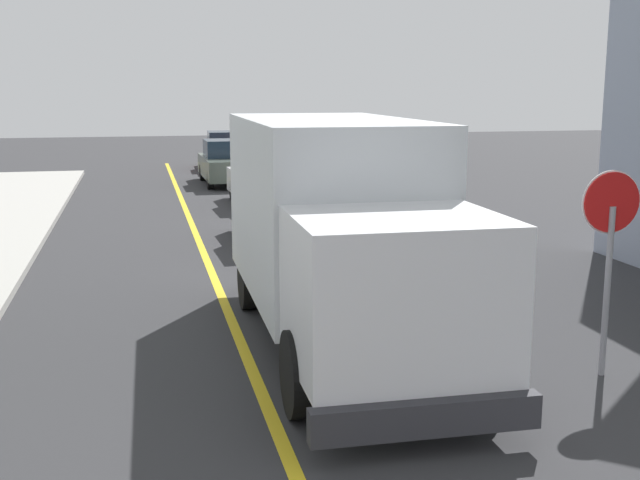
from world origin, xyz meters
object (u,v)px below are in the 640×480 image
object	(u,v)px
box_truck	(338,222)
stop_sign	(610,233)
parked_car_near	(284,210)
parked_car_furthest	(226,151)
parked_car_mid	(266,180)
parked_car_far	(227,163)

from	to	relation	value
box_truck	stop_sign	distance (m)	3.66
parked_car_near	parked_car_furthest	size ratio (longest dim) A/B	1.00
stop_sign	parked_car_near	bearing A→B (deg)	104.25
parked_car_mid	parked_car_far	size ratio (longest dim) A/B	1.01
parked_car_near	parked_car_far	distance (m)	12.06
parked_car_near	parked_car_mid	xyz separation A→B (m)	(0.54, 6.15, 0.00)
parked_car_far	stop_sign	bearing A→B (deg)	-83.53
box_truck	stop_sign	size ratio (longest dim) A/B	2.72
box_truck	parked_car_near	world-z (taller)	box_truck
parked_car_near	parked_car_furthest	bearing A→B (deg)	88.08
box_truck	parked_car_far	world-z (taller)	box_truck
parked_car_mid	parked_car_furthest	xyz separation A→B (m)	(0.06, 11.64, 0.00)
stop_sign	box_truck	bearing A→B (deg)	144.77
parked_car_furthest	stop_sign	bearing A→B (deg)	-86.19
parked_car_mid	stop_sign	xyz separation A→B (m)	(1.88, -15.67, 1.06)
parked_car_furthest	parked_car_mid	bearing A→B (deg)	-90.29
parked_car_mid	parked_car_furthest	world-z (taller)	same
parked_car_far	parked_car_furthest	bearing A→B (deg)	83.78
box_truck	parked_car_mid	distance (m)	13.64
stop_sign	parked_car_furthest	bearing A→B (deg)	93.81
parked_car_mid	parked_car_furthest	size ratio (longest dim) A/B	1.00
box_truck	parked_car_mid	xyz separation A→B (m)	(1.11, 13.56, -0.97)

